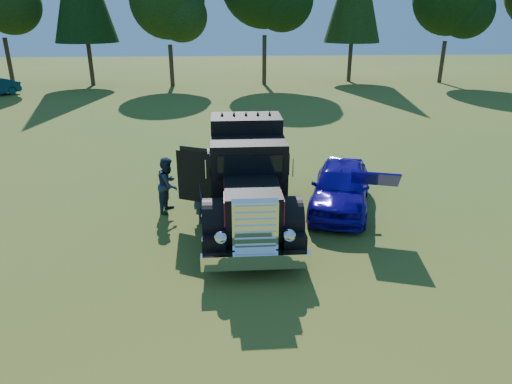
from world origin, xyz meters
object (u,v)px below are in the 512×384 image
Objects in this scene: diamond_t_truck at (248,181)px; hotrod_coupe at (341,186)px; spectator_near at (200,195)px; spectator_far at (168,185)px.

diamond_t_truck is 3.12m from hotrod_coupe.
spectator_near is (-4.36, -0.69, 0.09)m from hotrod_coupe.
spectator_far is at bearing 157.80° from diamond_t_truck.
spectator_near is 0.96× the size of spectator_far.
spectator_near is at bearing -171.07° from hotrod_coupe.
hotrod_coupe is 4.42m from spectator_near.
spectator_near is (-1.39, 0.10, -0.45)m from diamond_t_truck.
diamond_t_truck is at bearing -100.55° from spectator_near.
hotrod_coupe reaches higher than spectator_far.
diamond_t_truck reaches higher than spectator_near.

